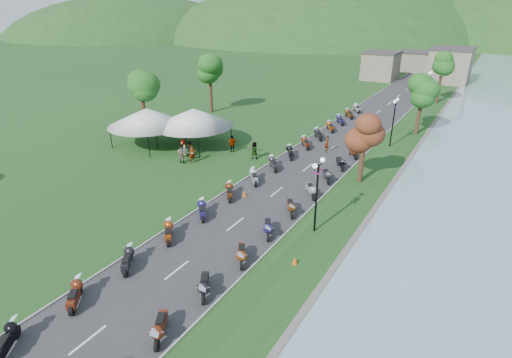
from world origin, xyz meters
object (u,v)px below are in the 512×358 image
Objects in this scene: pedestrian_a at (193,162)px; pedestrian_c at (190,156)px; pedestrian_b at (182,162)px; vendor_tent_main at (194,127)px.

pedestrian_c is at bearing 81.48° from pedestrian_a.
pedestrian_a is 1.00m from pedestrian_b.
pedestrian_b is at bearing 150.98° from pedestrian_a.
vendor_tent_main is 3.20× the size of pedestrian_a.
vendor_tent_main is at bearing -68.21° from pedestrian_b.
pedestrian_a is 1.71m from pedestrian_c.
pedestrian_c is at bearing -60.48° from vendor_tent_main.
pedestrian_a is at bearing 32.30° from pedestrian_c.
pedestrian_b is at bearing -65.39° from vendor_tent_main.
pedestrian_b is at bearing -2.18° from pedestrian_c.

